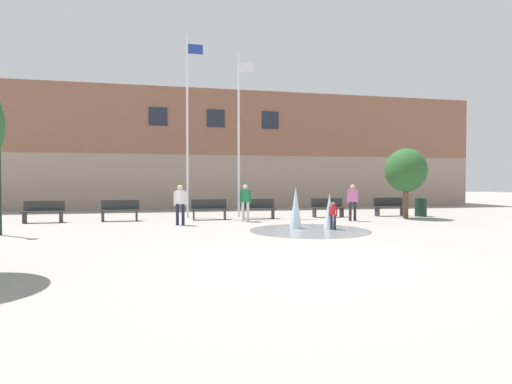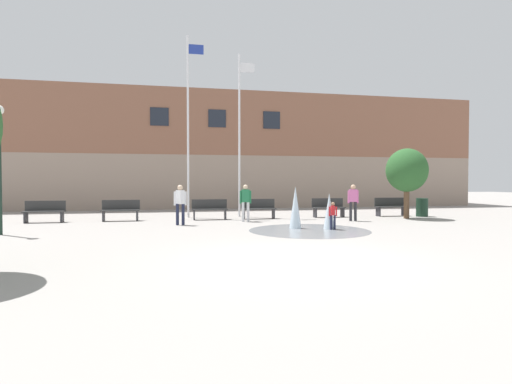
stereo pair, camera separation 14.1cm
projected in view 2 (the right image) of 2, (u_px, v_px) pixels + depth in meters
The scene contains 17 objects.
ground_plane at pixel (297, 261), 8.60m from camera, with size 100.00×100.00×0.00m, color gray.
library_building at pixel (213, 152), 27.87m from camera, with size 36.00×6.05×7.52m.
splash_fountain at pixel (309, 213), 14.42m from camera, with size 4.25×4.25×1.55m.
park_bench_far_left at pixel (45, 211), 16.74m from camera, with size 1.60×0.44×0.91m.
park_bench_left_of_flagpoles at pixel (121, 210), 17.42m from camera, with size 1.60×0.44×0.91m.
park_bench_center at pixel (210, 209), 18.03m from camera, with size 1.60×0.44×0.91m.
park_bench_under_right_flagpole at pixel (258, 208), 18.45m from camera, with size 1.60×0.44×0.91m.
park_bench_near_trashcan at pixel (328, 207), 19.27m from camera, with size 1.60×0.44×0.91m.
park_bench_far_right at pixel (390, 206), 19.92m from camera, with size 1.60×0.44×0.91m.
adult_near_bench at pixel (246, 200), 17.09m from camera, with size 0.50×0.23×1.59m.
teen_by_trashcan at pixel (180, 201), 15.71m from camera, with size 0.50×0.39×1.59m.
child_with_pink_shirt at pixel (333, 214), 14.21m from camera, with size 0.31×0.23×0.99m.
adult_watching at pixel (353, 200), 17.35m from camera, with size 0.50×0.30×1.59m.
flagpole_left at pixel (189, 122), 18.96m from camera, with size 0.80×0.10×8.63m.
flagpole_right at pixel (240, 131), 19.45m from camera, with size 0.80×0.10×7.91m.
trash_can at pixel (422, 207), 19.63m from camera, with size 0.56×0.56×0.90m, color #193323.
street_tree_near_building at pixel (407, 170), 18.52m from camera, with size 1.90×1.90×3.26m.
Camera 2 is at (-2.56, -8.22, 1.72)m, focal length 28.00 mm.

